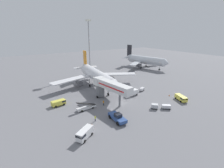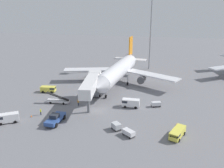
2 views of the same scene
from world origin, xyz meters
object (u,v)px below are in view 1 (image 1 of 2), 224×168
pushback_tug (117,117)px  apron_light_mast (89,38)px  service_van_far_right (132,92)px  safety_cone_charlie (120,93)px  airplane_at_gate (96,75)px  service_van_near_right (181,98)px  ground_crew_worker_midground (103,103)px  service_van_rear_right (59,103)px  airplane_background (145,60)px  baggage_cart_near_center (166,107)px  baggage_cart_mid_left (142,89)px  baggage_cart_far_center (155,106)px  belt_loader_truck (86,107)px  service_van_outer_left (85,133)px  safety_cone_bravo (92,125)px  jet_bridge (109,86)px  ground_crew_worker_foreground (95,118)px  safety_cone_alpha (169,95)px

pushback_tug → apron_light_mast: 60.31m
service_van_far_right → safety_cone_charlie: service_van_far_right is taller
airplane_at_gate → service_van_near_right: size_ratio=7.19×
pushback_tug → ground_crew_worker_midground: size_ratio=3.61×
service_van_rear_right → airplane_background: size_ratio=0.14×
ground_crew_worker_midground → baggage_cart_near_center: bearing=-39.9°
service_van_rear_right → ground_crew_worker_midground: size_ratio=2.60×
pushback_tug → baggage_cart_mid_left: bearing=33.0°
baggage_cart_near_center → baggage_cart_mid_left: size_ratio=1.09×
service_van_far_right → baggage_cart_far_center: service_van_far_right is taller
pushback_tug → belt_loader_truck: (-4.40, 11.30, -0.32)m
service_van_near_right → apron_light_mast: size_ratio=0.19×
service_van_rear_right → service_van_near_right: bearing=-27.2°
service_van_outer_left → baggage_cart_near_center: bearing=0.2°
baggage_cart_far_center → baggage_cart_near_center: bearing=-34.9°
ground_crew_worker_midground → baggage_cart_mid_left: bearing=10.0°
safety_cone_charlie → airplane_background: (42.59, 31.39, 4.90)m
service_van_near_right → safety_cone_bravo: size_ratio=9.75×
airplane_at_gate → airplane_background: size_ratio=1.16×
service_van_rear_right → safety_cone_bravo: service_van_rear_right is taller
jet_bridge → baggage_cart_mid_left: bearing=6.9°
belt_loader_truck → service_van_far_right: belt_loader_truck is taller
baggage_cart_mid_left → safety_cone_bravo: 32.25m
belt_loader_truck → service_van_outer_left: bearing=-115.5°
service_van_outer_left → ground_crew_worker_foreground: (5.59, 5.57, -0.39)m
airplane_at_gate → apron_light_mast: bearing=70.6°
baggage_cart_near_center → airplane_background: 63.41m
belt_loader_truck → airplane_background: 70.50m
baggage_cart_near_center → apron_light_mast: 59.98m
airplane_at_gate → airplane_background: (46.25, 17.73, 0.03)m
service_van_near_right → ground_crew_worker_foreground: (-32.77, 3.88, -0.16)m
baggage_cart_near_center → airplane_background: airplane_background is taller
apron_light_mast → service_van_rear_right: bearing=-128.9°
baggage_cart_near_center → safety_cone_bravo: size_ratio=5.15×
service_van_far_right → safety_cone_charlie: bearing=124.5°
service_van_far_right → airplane_background: airplane_background is taller
service_van_near_right → baggage_cart_far_center: service_van_near_right is taller
airplane_at_gate → baggage_cart_near_center: 34.24m
ground_crew_worker_foreground → belt_loader_truck: bearing=83.4°
baggage_cart_mid_left → safety_cone_alpha: size_ratio=4.22×
ground_crew_worker_foreground → safety_cone_bravo: (-1.77, -1.55, -0.61)m
jet_bridge → safety_cone_bravo: bearing=-138.5°
safety_cone_bravo → belt_loader_truck: bearing=74.3°
service_van_far_right → baggage_cart_mid_left: (6.76, 1.71, -0.51)m
service_van_far_right → safety_cone_alpha: service_van_far_right is taller
service_van_near_right → ground_crew_worker_midground: ground_crew_worker_midground is taller
baggage_cart_far_center → ground_crew_worker_foreground: 20.11m
pushback_tug → airplane_background: size_ratio=0.19×
baggage_cart_mid_left → safety_cone_bravo: (-29.55, -12.91, -0.48)m
pushback_tug → safety_cone_bravo: pushback_tug is taller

